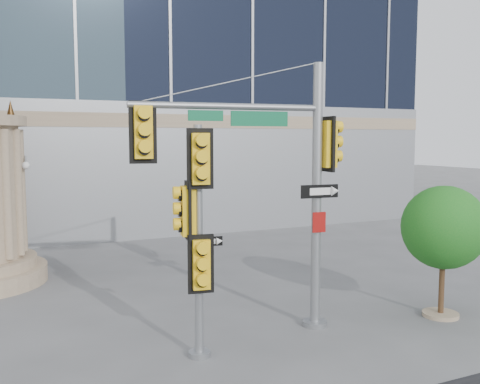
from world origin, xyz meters
name	(u,v)px	position (x,y,z in m)	size (l,w,h in m)	color
ground	(292,360)	(0.00, 0.00, 0.00)	(120.00, 120.00, 0.00)	#545456
main_signal_pole	(273,167)	(0.40, 1.61, 3.80)	(4.74, 0.88, 6.14)	slate
secondary_signal_pole	(197,224)	(-1.68, 0.87, 2.76)	(0.81, 0.69, 4.70)	slate
street_tree	(444,231)	(4.77, 0.76, 2.16)	(2.11, 2.06, 3.28)	gray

